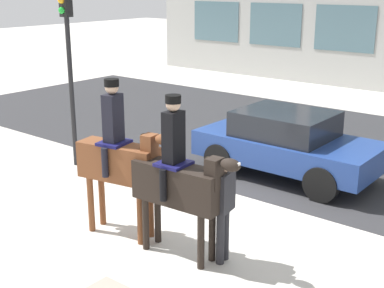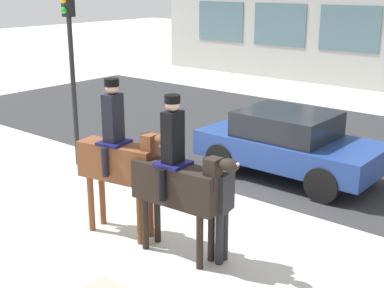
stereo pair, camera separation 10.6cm
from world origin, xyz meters
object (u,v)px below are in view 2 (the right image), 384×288
object	(u,v)px
pedestrian_bystander	(221,203)
street_car_near_lane	(289,143)
traffic_light	(70,47)
mounted_horse_companion	(179,180)
mounted_horse_lead	(120,158)

from	to	relation	value
pedestrian_bystander	street_car_near_lane	bearing A→B (deg)	-83.77
street_car_near_lane	traffic_light	xyz separation A→B (m)	(-4.28, -2.47, 2.00)
mounted_horse_companion	street_car_near_lane	xyz separation A→B (m)	(-0.48, 4.27, -0.50)
mounted_horse_companion	traffic_light	world-z (taller)	traffic_light
street_car_near_lane	mounted_horse_lead	bearing A→B (deg)	-100.20
mounted_horse_lead	traffic_light	bearing A→B (deg)	141.96
mounted_horse_companion	pedestrian_bystander	distance (m)	0.74
mounted_horse_lead	traffic_light	size ratio (longest dim) A/B	0.65
traffic_light	street_car_near_lane	bearing A→B (deg)	29.98
mounted_horse_companion	traffic_light	distance (m)	5.30
mounted_horse_lead	traffic_light	xyz separation A→B (m)	(-3.50, 1.86, 1.40)
mounted_horse_companion	street_car_near_lane	distance (m)	4.33
mounted_horse_companion	street_car_near_lane	bearing A→B (deg)	93.01
pedestrian_bystander	street_car_near_lane	size ratio (longest dim) A/B	0.42
street_car_near_lane	traffic_light	world-z (taller)	traffic_light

